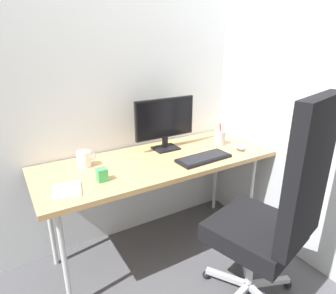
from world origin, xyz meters
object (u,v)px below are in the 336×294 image
monitor (165,121)px  pen_holder (220,138)px  mouse (240,147)px  notebook (67,190)px  office_chair (276,212)px  keyboard (204,158)px  coffee_mug (84,159)px  desk_clamp_accessory (102,175)px

monitor → pen_holder: (0.41, -0.14, -0.16)m
mouse → notebook: 1.24m
office_chair → mouse: size_ratio=13.96×
mouse → notebook: (-1.24, 0.02, -0.01)m
keyboard → notebook: size_ratio=2.25×
notebook → office_chair: bearing=-22.0°
coffee_mug → notebook: bearing=-122.5°
pen_holder → notebook: bearing=-172.7°
coffee_mug → desk_clamp_accessory: bearing=-83.4°
coffee_mug → pen_holder: bearing=-6.8°
keyboard → coffee_mug: bearing=157.4°
pen_holder → monitor: bearing=161.3°
mouse → notebook: mouse is taller
monitor → coffee_mug: 0.63m
keyboard → pen_holder: (0.29, 0.18, 0.05)m
keyboard → office_chair: bearing=-87.8°
pen_holder → office_chair: bearing=-109.0°
pen_holder → desk_clamp_accessory: pen_holder is taller
keyboard → mouse: bearing=1.1°
keyboard → notebook: keyboard is taller
mouse → desk_clamp_accessory: size_ratio=1.18×
pen_holder → coffee_mug: (-1.01, 0.12, -0.01)m
monitor → pen_holder: bearing=-18.7°
office_chair → mouse: 0.69m
mouse → office_chair: bearing=-113.1°
office_chair → pen_holder: bearing=71.0°
office_chair → keyboard: (-0.02, 0.60, 0.10)m
office_chair → monitor: size_ratio=2.71×
coffee_mug → desk_clamp_accessory: size_ratio=1.59×
keyboard → coffee_mug: 0.78m
keyboard → coffee_mug: coffee_mug is taller
desk_clamp_accessory → mouse: bearing=-2.3°
office_chair → desk_clamp_accessory: bearing=137.8°
monitor → notebook: 0.86m
mouse → coffee_mug: 1.10m
notebook → coffee_mug: 0.33m
notebook → keyboard: bearing=10.6°
mouse → pen_holder: size_ratio=0.52×
office_chair → notebook: size_ratio=7.32×
coffee_mug → desk_clamp_accessory: coffee_mug is taller
notebook → desk_clamp_accessory: desk_clamp_accessory is taller
office_chair → keyboard: size_ratio=3.25×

